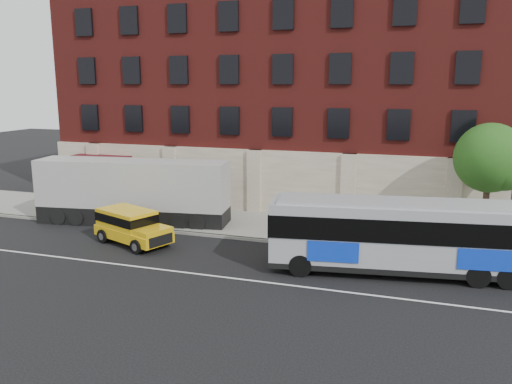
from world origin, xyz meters
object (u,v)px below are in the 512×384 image
(shipping_container, at_px, (133,192))
(yellow_suv, at_px, (130,224))
(sign_pole, at_px, (90,201))
(street_tree, at_px, (490,161))
(city_bus, at_px, (408,234))

(shipping_container, bearing_deg, yellow_suv, -61.10)
(sign_pole, bearing_deg, street_tree, 8.61)
(sign_pole, bearing_deg, shipping_container, 24.73)
(sign_pole, distance_m, shipping_container, 2.56)
(yellow_suv, bearing_deg, city_bus, -0.54)
(sign_pole, xyz_separation_m, shipping_container, (2.29, 1.05, 0.45))
(street_tree, xyz_separation_m, yellow_suv, (-17.74, -5.92, -3.38))
(street_tree, bearing_deg, shipping_container, -173.41)
(street_tree, distance_m, shipping_container, 20.04)
(sign_pole, distance_m, street_tree, 22.49)
(yellow_suv, distance_m, shipping_container, 4.24)
(sign_pole, distance_m, yellow_suv, 5.03)
(shipping_container, bearing_deg, city_bus, -13.24)
(sign_pole, relative_size, yellow_suv, 0.52)
(yellow_suv, height_order, shipping_container, shipping_container)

